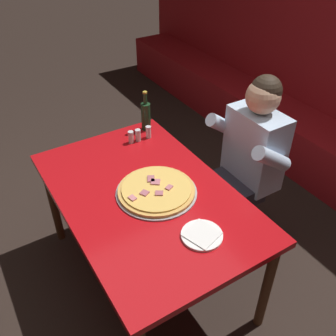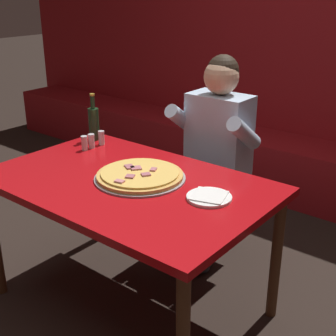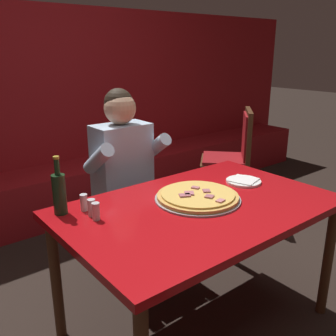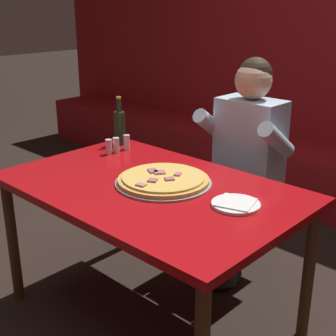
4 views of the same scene
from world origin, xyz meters
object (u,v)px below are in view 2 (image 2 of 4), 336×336
shaker_red_pepper_flakes (92,142)px  shaker_oregano (85,144)px  plate_white_paper (209,197)px  diner_seated_blue_shirt (211,151)px  shaker_black_pepper (101,138)px  beer_bottle (94,123)px  main_dining_table (128,194)px  pizza (140,176)px

shaker_red_pepper_flakes → shaker_oregano: same height
plate_white_paper → diner_seated_blue_shirt: size_ratio=0.16×
shaker_red_pepper_flakes → shaker_black_pepper: same height
plate_white_paper → beer_bottle: bearing=165.7°
plate_white_paper → diner_seated_blue_shirt: bearing=123.2°
plate_white_paper → shaker_black_pepper: size_ratio=2.44×
main_dining_table → shaker_black_pepper: (-0.50, 0.31, 0.11)m
plate_white_paper → shaker_black_pepper: 0.97m
pizza → shaker_red_pepper_flakes: bearing=162.4°
main_dining_table → shaker_red_pepper_flakes: 0.56m
shaker_black_pepper → shaker_oregano: (-0.00, -0.13, 0.00)m
shaker_black_pepper → shaker_oregano: same height
shaker_red_pepper_flakes → shaker_black_pepper: bearing=89.8°
main_dining_table → pizza: pizza is taller
beer_bottle → diner_seated_blue_shirt: (0.63, 0.37, -0.15)m
beer_bottle → pizza: bearing=-24.4°
plate_white_paper → shaker_red_pepper_flakes: size_ratio=2.44×
plate_white_paper → diner_seated_blue_shirt: diner_seated_blue_shirt is taller
shaker_black_pepper → pizza: bearing=-25.0°
main_dining_table → beer_bottle: (-0.61, 0.35, 0.18)m
shaker_oregano → diner_seated_blue_shirt: diner_seated_blue_shirt is taller
shaker_red_pepper_flakes → plate_white_paper: bearing=-8.8°
pizza → shaker_red_pepper_flakes: shaker_red_pepper_flakes is taller
pizza → shaker_black_pepper: (-0.54, 0.25, 0.02)m
shaker_black_pepper → shaker_oregano: bearing=-91.9°
main_dining_table → shaker_red_pepper_flakes: (-0.50, 0.23, 0.11)m
pizza → plate_white_paper: size_ratio=2.20×
plate_white_paper → beer_bottle: 1.09m
pizza → shaker_red_pepper_flakes: size_ratio=5.37×
main_dining_table → pizza: bearing=57.4°
plate_white_paper → shaker_red_pepper_flakes: shaker_red_pepper_flakes is taller
plate_white_paper → shaker_black_pepper: shaker_black_pepper is taller
shaker_red_pepper_flakes → shaker_oregano: bearing=-94.4°
pizza → shaker_oregano: bearing=167.6°
shaker_oregano → shaker_red_pepper_flakes: bearing=85.6°
pizza → plate_white_paper: bearing=3.6°
shaker_black_pepper → shaker_oregano: size_ratio=1.00×
pizza → diner_seated_blue_shirt: bearing=90.9°
shaker_oregano → shaker_black_pepper: bearing=88.1°
beer_bottle → shaker_black_pepper: (0.10, -0.04, -0.07)m
main_dining_table → shaker_red_pepper_flakes: shaker_red_pepper_flakes is taller
shaker_black_pepper → plate_white_paper: bearing=-13.5°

